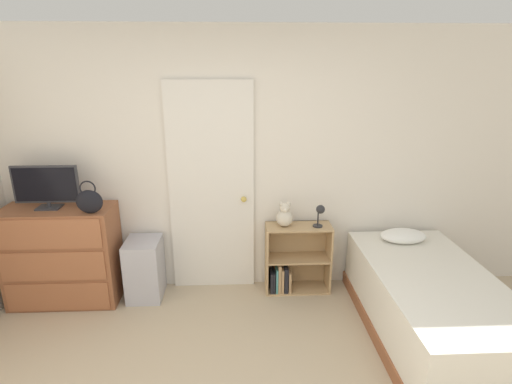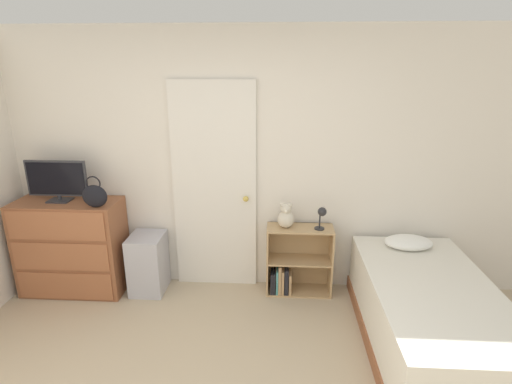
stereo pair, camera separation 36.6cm
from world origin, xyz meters
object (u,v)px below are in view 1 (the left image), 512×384
desk_lamp (320,212)px  bookshelf (293,263)px  tv (46,186)px  handbag (89,201)px  teddy_bear (285,216)px  dresser (63,255)px  storage_bin (145,269)px  bed (430,306)px

desk_lamp → bookshelf: bearing=169.8°
tv → handbag: bearing=-19.6°
tv → desk_lamp: (2.51, 0.04, -0.30)m
tv → handbag: 0.46m
bookshelf → desk_lamp: (0.24, -0.04, 0.56)m
tv → teddy_bear: bearing=2.0°
dresser → handbag: (0.37, -0.14, 0.59)m
handbag → bookshelf: size_ratio=0.43×
dresser → storage_bin: size_ratio=1.69×
teddy_bear → bookshelf: bearing=4.2°
storage_bin → bed: bearing=-16.3°
desk_lamp → bed: 1.23m
bookshelf → teddy_bear: bearing=-175.8°
bookshelf → bed: bearing=-37.4°
dresser → teddy_bear: bearing=2.4°
tv → bookshelf: bearing=2.1°
teddy_bear → desk_lamp: bearing=-6.3°
storage_bin → bookshelf: size_ratio=0.85×
tv → desk_lamp: bearing=0.9°
teddy_bear → bed: bearing=-34.8°
desk_lamp → dresser: bearing=-178.8°
dresser → bookshelf: 2.22m
teddy_bear → tv: bearing=-178.0°
desk_lamp → bed: size_ratio=0.12×
dresser → desk_lamp: (2.45, 0.05, 0.38)m
handbag → teddy_bear: (1.75, 0.23, -0.25)m
tv → storage_bin: bearing=1.3°
dresser → bed: (3.25, -0.70, -0.18)m
tv → storage_bin: size_ratio=0.98×
handbag → teddy_bear: 1.78m
tv → bookshelf: tv is taller
storage_bin → desk_lamp: size_ratio=2.65×
tv → storage_bin: 1.18m
dresser → desk_lamp: bearing=1.2°
dresser → teddy_bear: size_ratio=4.05×
bookshelf → desk_lamp: 0.61m
storage_bin → desk_lamp: bearing=0.7°
teddy_bear → desk_lamp: teddy_bear is taller
teddy_bear → bed: size_ratio=0.13×
bookshelf → bed: size_ratio=0.37×
desk_lamp → storage_bin: bearing=-179.3°
dresser → storage_bin: 0.77m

